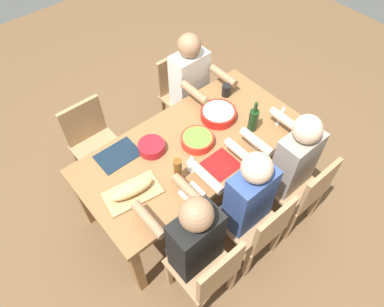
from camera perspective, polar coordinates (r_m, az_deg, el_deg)
name	(u,v)px	position (r m, az deg, el deg)	size (l,w,h in m)	color
ground_plane	(192,194)	(3.42, 0.00, -6.52)	(8.00, 8.00, 0.00)	brown
dining_table	(192,151)	(2.88, 0.00, 0.34)	(1.84, 0.90, 0.74)	olive
chair_far_left	(302,190)	(3.00, 17.24, -5.64)	(0.40, 0.40, 0.85)	#A87F56
diner_far_left	(290,160)	(2.87, 15.46, -1.05)	(0.41, 0.53, 1.20)	#2D2D38
chair_near_left	(180,91)	(3.64, -1.86, 9.98)	(0.40, 0.40, 0.85)	#A87F56
diner_near_left	(192,84)	(3.39, 0.05, 11.11)	(0.41, 0.53, 1.20)	#2D2D38
chair_near_right	(93,141)	(3.30, -15.58, 1.99)	(0.40, 0.40, 0.85)	#A87F56
chair_far_center	(259,228)	(2.75, 10.70, -11.58)	(0.40, 0.40, 0.85)	#A87F56
diner_far_center	(245,196)	(2.61, 8.46, -6.82)	(0.41, 0.53, 1.20)	#2D2D38
chair_far_right	(209,271)	(2.58, 2.72, -18.30)	(0.40, 0.40, 0.85)	#A87F56
diner_far_right	(192,239)	(2.43, -0.06, -13.50)	(0.41, 0.53, 1.20)	#2D2D38
serving_bowl_pasta	(218,114)	(2.99, 4.24, 6.37)	(0.30, 0.30, 0.08)	red
serving_bowl_fruit	(152,147)	(2.76, -6.50, 1.09)	(0.21, 0.21, 0.08)	#B21923
serving_bowl_salad	(197,140)	(2.79, 0.86, 2.22)	(0.26, 0.26, 0.07)	red
cutting_board	(133,193)	(2.57, -9.47, -6.30)	(0.40, 0.22, 0.02)	tan
bread_loaf	(132,189)	(2.53, -9.63, -5.64)	(0.32, 0.11, 0.09)	tan
wine_bottle	(253,120)	(2.89, 9.79, 5.36)	(0.08, 0.08, 0.29)	#193819
beer_bottle	(178,170)	(2.53, -2.29, -2.72)	(0.06, 0.06, 0.22)	brown
wine_glass	(192,160)	(2.58, -0.05, -0.99)	(0.08, 0.08, 0.17)	silver
fork_far_left	(251,143)	(2.86, 9.40, 1.67)	(0.02, 0.17, 0.01)	silver
cup_near_left	(226,90)	(3.19, 5.49, 10.02)	(0.08, 0.08, 0.11)	black
placemat_near_right	(118,155)	(2.80, -11.80, -0.27)	(0.32, 0.23, 0.01)	#142333
placemat_far_center	(217,167)	(2.68, 4.03, -2.22)	(0.32, 0.23, 0.01)	maroon
carving_knife	(280,116)	(3.11, 13.98, 5.81)	(0.23, 0.02, 0.01)	silver
napkin_stack	(192,193)	(2.54, -0.01, -6.41)	(0.14, 0.14, 0.02)	white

